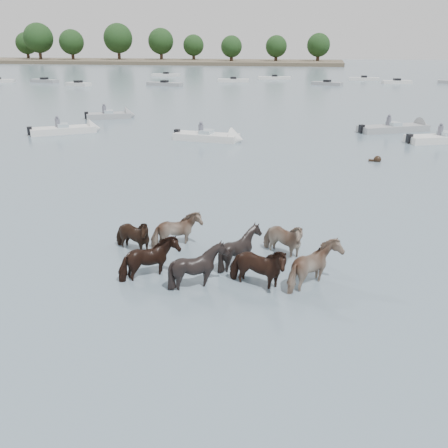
# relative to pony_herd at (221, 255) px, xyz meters

# --- Properties ---
(ground) EXTENTS (400.00, 400.00, 0.00)m
(ground) POSITION_rel_pony_herd_xyz_m (-2.67, -1.86, -0.50)
(ground) COLOR #4D636F
(ground) RESTS_ON ground
(shoreline) EXTENTS (160.00, 30.00, 1.00)m
(shoreline) POSITION_rel_pony_herd_xyz_m (-72.67, 148.14, 0.00)
(shoreline) COLOR #4C4233
(shoreline) RESTS_ON ground
(pony_herd) EXTENTS (7.82, 4.40, 1.58)m
(pony_herd) POSITION_rel_pony_herd_xyz_m (0.00, 0.00, 0.00)
(pony_herd) COLOR black
(pony_herd) RESTS_ON ground
(swimming_pony) EXTENTS (0.72, 0.44, 0.44)m
(swimming_pony) POSITION_rel_pony_herd_xyz_m (5.99, 16.15, -0.40)
(swimming_pony) COLOR black
(swimming_pony) RESTS_ON ground
(motorboat_a) EXTENTS (5.20, 4.33, 1.92)m
(motorboat_a) POSITION_rel_pony_herd_xyz_m (-16.14, 21.71, -0.27)
(motorboat_a) COLOR silver
(motorboat_a) RESTS_ON ground
(motorboat_b) EXTENTS (5.27, 2.26, 1.92)m
(motorboat_b) POSITION_rel_pony_herd_xyz_m (-4.58, 20.56, -0.27)
(motorboat_b) COLOR silver
(motorboat_b) RESTS_ON ground
(motorboat_c) EXTENTS (6.13, 4.28, 1.92)m
(motorboat_c) POSITION_rel_pony_herd_xyz_m (8.87, 27.47, -0.27)
(motorboat_c) COLOR gray
(motorboat_c) RESTS_ON ground
(motorboat_f) EXTENTS (4.64, 3.41, 1.92)m
(motorboat_f) POSITION_rel_pony_herd_xyz_m (-15.95, 29.66, -0.27)
(motorboat_f) COLOR gray
(motorboat_f) RESTS_ON ground
(distant_flotilla) EXTENTS (107.83, 26.78, 0.93)m
(distant_flotilla) POSITION_rel_pony_herd_xyz_m (-2.40, 74.62, -0.24)
(distant_flotilla) COLOR silver
(distant_flotilla) RESTS_ON ground
(treeline) EXTENTS (150.42, 22.69, 12.55)m
(treeline) POSITION_rel_pony_herd_xyz_m (-78.93, 148.38, 6.16)
(treeline) COLOR #382619
(treeline) RESTS_ON ground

